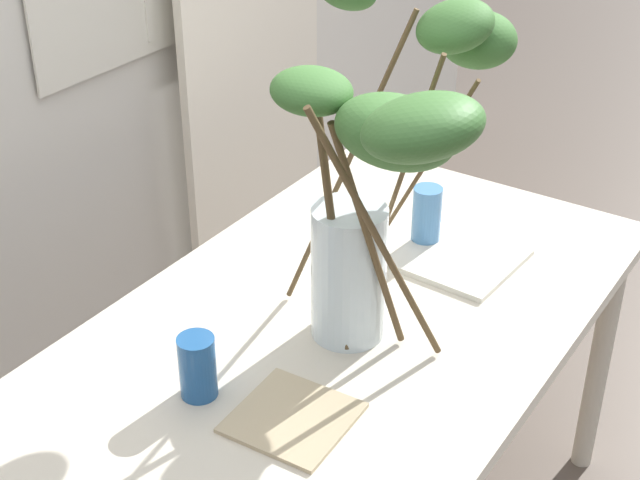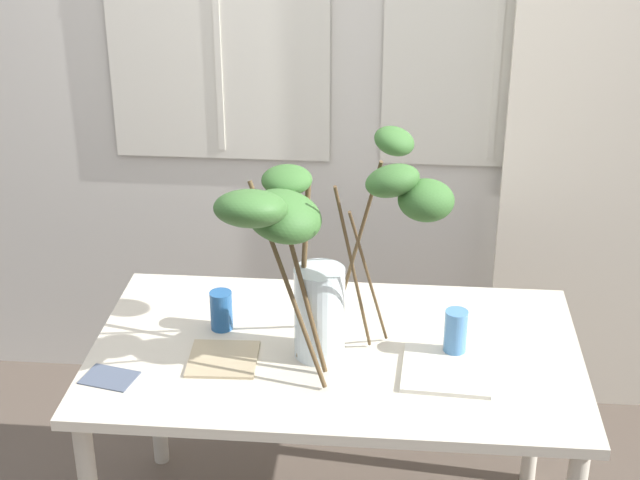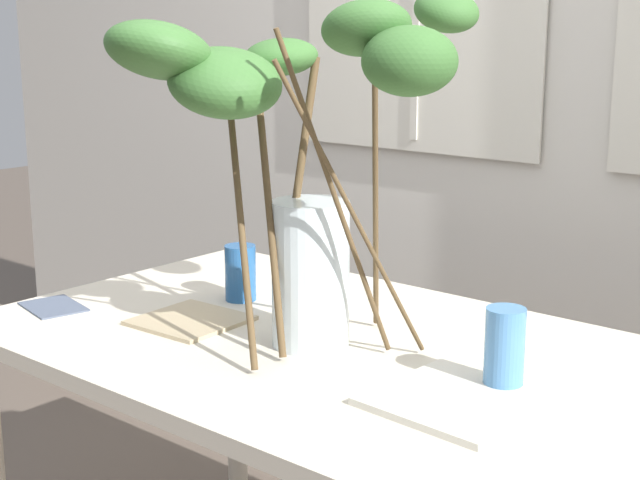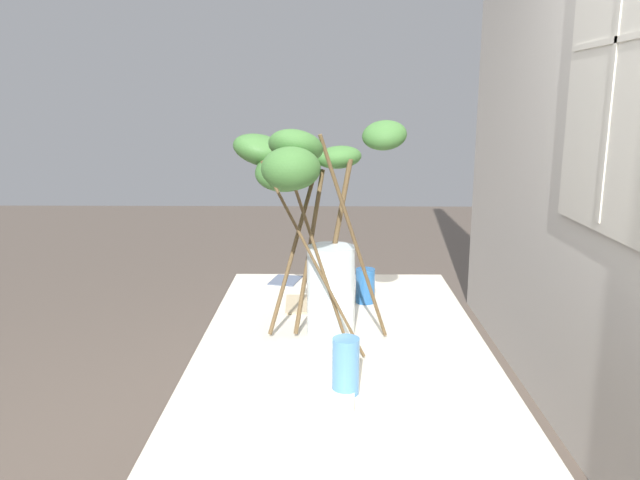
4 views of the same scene
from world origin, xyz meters
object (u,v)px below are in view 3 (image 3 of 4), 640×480
Objects in this scene: vase_with_branches at (286,143)px; plate_square_right at (457,400)px; dining_table at (341,384)px; plate_square_left at (190,320)px; drinking_glass_blue_left at (240,273)px; drinking_glass_blue_right at (505,349)px.

plate_square_right is at bearing 1.09° from vase_with_branches.
plate_square_left is at bearing -163.82° from dining_table.
drinking_glass_blue_left is 0.50× the size of plate_square_right.
dining_table is at bearing 162.72° from plate_square_right.
plate_square_left is at bearing -78.94° from drinking_glass_blue_left.
drinking_glass_blue_right is at bearing -7.13° from drinking_glass_blue_left.
plate_square_left is at bearing 179.40° from plate_square_right.
drinking_glass_blue_left is 0.20m from plate_square_left.
plate_square_right reaches higher than dining_table.
drinking_glass_blue_left is (-0.33, 0.20, -0.34)m from vase_with_branches.
plate_square_right is at bearing -104.55° from drinking_glass_blue_right.
vase_with_branches is 2.71× the size of plate_square_right.
dining_table is 11.71× the size of drinking_glass_blue_left.
dining_table is 10.16× the size of drinking_glass_blue_right.
plate_square_right is (0.69, -0.19, -0.06)m from drinking_glass_blue_left.
drinking_glass_blue_right is 0.72× the size of plate_square_left.
drinking_glass_blue_right is (0.36, 0.00, 0.15)m from dining_table.
drinking_glass_blue_left is 0.87× the size of drinking_glass_blue_right.
drinking_glass_blue_left is at bearing 164.46° from plate_square_right.
dining_table is 5.81× the size of plate_square_right.
plate_square_left is (-0.69, -0.10, -0.07)m from drinking_glass_blue_right.
plate_square_right is (-0.03, -0.10, -0.07)m from drinking_glass_blue_right.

